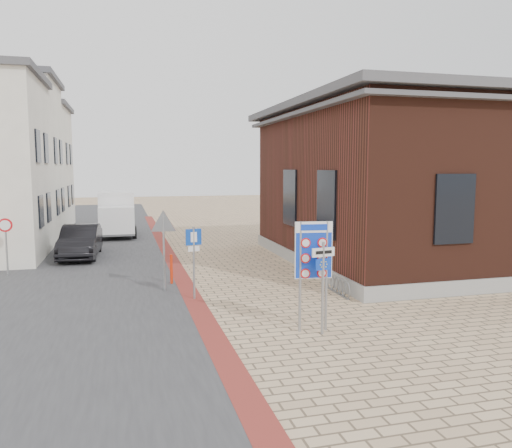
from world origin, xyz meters
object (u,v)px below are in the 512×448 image
border_sign (314,253)px  sedan (81,241)px  box_truck (116,213)px  bollard (171,269)px  essen_sign (323,274)px  parking_sign (194,251)px

border_sign → sedan: bearing=124.2°
sedan → box_truck: box_truck is taller
box_truck → bollard: 13.70m
border_sign → bollard: size_ratio=2.62×
box_truck → essen_sign: box_truck is taller
bollard → box_truck: bearing=98.3°
sedan → essen_sign: (6.58, -12.72, 0.77)m
parking_sign → bollard: parking_sign is taller
sedan → border_sign: bearing=-59.9°
sedan → border_sign: size_ratio=1.62×
border_sign → parking_sign: size_ratio=1.21×
box_truck → border_sign: size_ratio=1.82×
parking_sign → bollard: (-0.49, 2.26, -1.01)m
border_sign → parking_sign: 4.53m
essen_sign → bollard: bearing=106.7°
sedan → essen_sign: size_ratio=1.95×
sedan → box_truck: 7.33m
essen_sign → bollard: size_ratio=2.17×
box_truck → border_sign: 20.19m
sedan → parking_sign: (3.99, -8.65, 0.80)m
border_sign → parking_sign: bearing=129.8°
essen_sign → border_sign: bearing=105.9°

